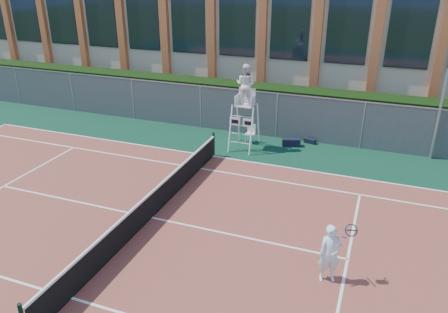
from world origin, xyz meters
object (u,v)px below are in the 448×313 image
(plastic_chair, at_px, (251,132))
(umpire_chair, at_px, (246,87))
(tennis_player, at_px, (330,254))
(steel_pole, at_px, (439,115))

(plastic_chair, bearing_deg, umpire_chair, -96.22)
(plastic_chair, bearing_deg, tennis_player, -60.71)
(steel_pole, height_order, umpire_chair, steel_pole)
(umpire_chair, xyz_separation_m, tennis_player, (5.02, -8.13, -2.01))
(plastic_chair, bearing_deg, steel_pole, 6.89)
(tennis_player, bearing_deg, plastic_chair, 119.29)
(steel_pole, height_order, tennis_player, steel_pole)
(umpire_chair, bearing_deg, tennis_player, -58.31)
(steel_pole, xyz_separation_m, plastic_chair, (-7.97, -0.96, -1.46))
(steel_pole, relative_size, umpire_chair, 1.01)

